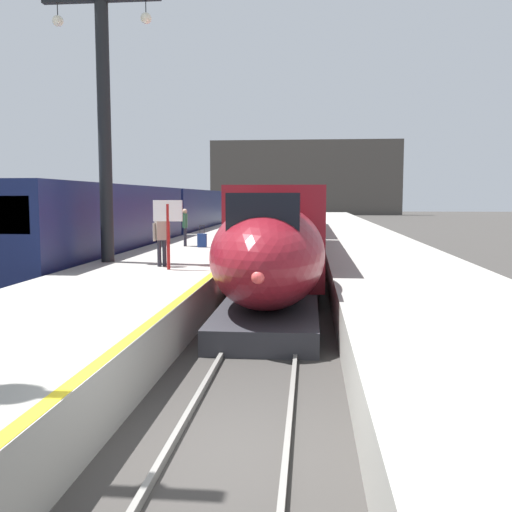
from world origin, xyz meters
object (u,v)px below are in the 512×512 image
at_px(highspeed_train_main, 290,223).
at_px(departure_info_board, 168,220).
at_px(passenger_mid_platform, 162,236).
at_px(rolling_suitcase, 202,240).
at_px(regional_train_adjacent, 159,216).
at_px(station_column_mid, 104,101).
at_px(passenger_near_edge, 185,224).

height_order(highspeed_train_main, departure_info_board, highspeed_train_main).
relative_size(passenger_mid_platform, departure_info_board, 0.80).
bearing_deg(rolling_suitcase, regional_train_adjacent, 116.16).
height_order(highspeed_train_main, regional_train_adjacent, regional_train_adjacent).
height_order(passenger_mid_platform, departure_info_board, departure_info_board).
bearing_deg(rolling_suitcase, highspeed_train_main, 49.15).
height_order(station_column_mid, passenger_near_edge, station_column_mid).
distance_m(station_column_mid, passenger_mid_platform, 5.08).
distance_m(highspeed_train_main, passenger_mid_platform, 12.07).
distance_m(regional_train_adjacent, station_column_mid, 15.61).
xyz_separation_m(highspeed_train_main, departure_info_board, (-3.29, -12.25, 0.62)).
relative_size(highspeed_train_main, passenger_mid_platform, 22.14).
distance_m(passenger_near_edge, rolling_suitcase, 1.22).
relative_size(highspeed_train_main, station_column_mid, 4.16).
bearing_deg(highspeed_train_main, rolling_suitcase, -130.85).
distance_m(highspeed_train_main, regional_train_adjacent, 9.27).
bearing_deg(passenger_mid_platform, highspeed_train_main, 72.17).
xyz_separation_m(highspeed_train_main, regional_train_adjacent, (-8.10, 4.50, 0.20)).
height_order(regional_train_adjacent, departure_info_board, regional_train_adjacent).
distance_m(regional_train_adjacent, departure_info_board, 17.43).
xyz_separation_m(passenger_near_edge, departure_info_board, (1.35, -8.41, 0.52)).
bearing_deg(station_column_mid, highspeed_train_main, 60.27).
bearing_deg(departure_info_board, passenger_mid_platform, 118.11).
distance_m(passenger_near_edge, departure_info_board, 8.53).
height_order(highspeed_train_main, passenger_near_edge, highspeed_train_main).
bearing_deg(departure_info_board, regional_train_adjacent, 106.03).
relative_size(highspeed_train_main, regional_train_adjacent, 1.02).
distance_m(rolling_suitcase, departure_info_board, 8.01).
xyz_separation_m(highspeed_train_main, passenger_mid_platform, (-3.70, -11.49, 0.11)).
bearing_deg(rolling_suitcase, departure_info_board, -86.60).
relative_size(passenger_mid_platform, rolling_suitcase, 1.72).
xyz_separation_m(regional_train_adjacent, rolling_suitcase, (4.34, -8.84, -0.77)).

